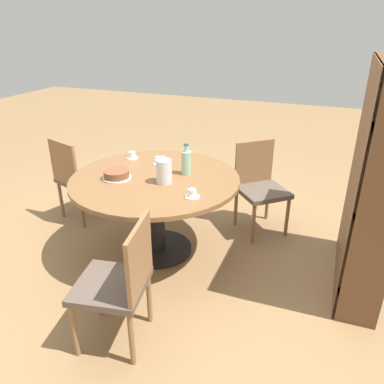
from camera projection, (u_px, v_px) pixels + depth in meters
The scene contains 12 objects.
ground_plane at pixel (158, 250), 3.39m from camera, with size 14.00×14.00×0.00m, color #937047.
dining_table at pixel (156, 193), 3.15m from camera, with size 1.40×1.40×0.71m.
chair_a at pixel (120, 281), 2.26m from camera, with size 0.49×0.49×0.86m.
chair_b at pixel (260, 185), 3.57m from camera, with size 0.59×0.59×0.86m.
chair_c at pixel (78, 177), 3.75m from camera, with size 0.53×0.53×0.86m.
bookshelf at pixel (370, 185), 2.68m from camera, with size 1.08×0.28×1.67m.
coffee_pot at pixel (164, 170), 2.94m from camera, with size 0.12×0.12×0.23m.
water_bottle at pixel (186, 162), 3.11m from camera, with size 0.08×0.08×0.27m.
cake_main at pixel (117, 175), 3.05m from camera, with size 0.24×0.24×0.07m.
cup_a at pixel (192, 194), 2.73m from camera, with size 0.11×0.11×0.06m.
cup_b at pixel (159, 161), 3.37m from camera, with size 0.11×0.11×0.06m.
cup_c at pixel (132, 156), 3.50m from camera, with size 0.11×0.11×0.06m.
Camera 1 is at (2.55, 1.33, 1.90)m, focal length 35.00 mm.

